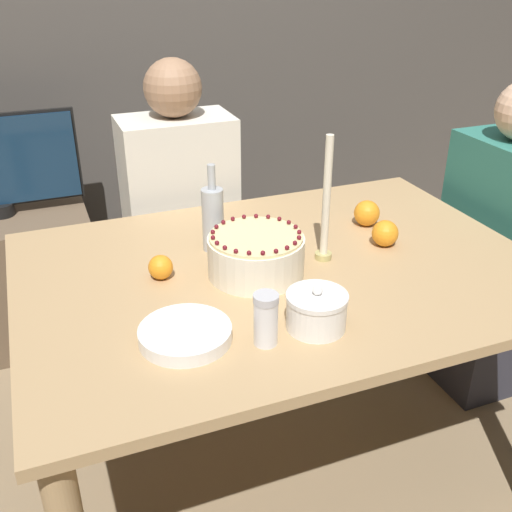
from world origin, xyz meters
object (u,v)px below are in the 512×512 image
at_px(person_woman_floral, 495,264).
at_px(person_man_blue_shirt, 182,241).
at_px(cake, 256,255).
at_px(candle, 326,209).
at_px(sugar_bowl, 316,311).
at_px(sugar_shaker, 266,319).
at_px(bottle, 213,218).

bearing_deg(person_woman_floral, person_man_blue_shirt, 61.30).
distance_m(cake, candle, 0.23).
bearing_deg(cake, person_man_blue_shirt, 92.22).
distance_m(sugar_bowl, candle, 0.36).
bearing_deg(person_woman_floral, sugar_shaker, 112.74).
height_order(sugar_bowl, person_woman_floral, person_woman_floral).
distance_m(cake, person_man_blue_shirt, 0.76).
distance_m(candle, person_man_blue_shirt, 0.82).
relative_size(sugar_bowl, person_man_blue_shirt, 0.12).
xyz_separation_m(cake, sugar_shaker, (-0.10, -0.30, 0.01)).
bearing_deg(sugar_shaker, candle, 46.11).
distance_m(cake, person_woman_floral, 1.05).
bearing_deg(sugar_shaker, bottle, 85.85).
xyz_separation_m(cake, bottle, (-0.06, 0.18, 0.04)).
bearing_deg(person_man_blue_shirt, bottle, 86.39).
distance_m(cake, bottle, 0.20).
bearing_deg(cake, sugar_bowl, -83.02).
height_order(person_man_blue_shirt, person_woman_floral, person_man_blue_shirt).
bearing_deg(bottle, candle, -32.27).
bearing_deg(person_man_blue_shirt, sugar_bowl, 93.61).
height_order(sugar_bowl, candle, candle).
height_order(sugar_shaker, bottle, bottle).
relative_size(candle, person_woman_floral, 0.31).
relative_size(sugar_bowl, sugar_shaker, 1.14).
distance_m(bottle, person_woman_floral, 1.10).
bearing_deg(sugar_shaker, person_man_blue_shirt, 86.13).
height_order(candle, person_woman_floral, person_woman_floral).
bearing_deg(candle, cake, -176.65).
bearing_deg(sugar_shaker, cake, 72.52).
distance_m(person_man_blue_shirt, person_woman_floral, 1.16).
distance_m(cake, sugar_bowl, 0.29).
relative_size(bottle, person_man_blue_shirt, 0.21).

